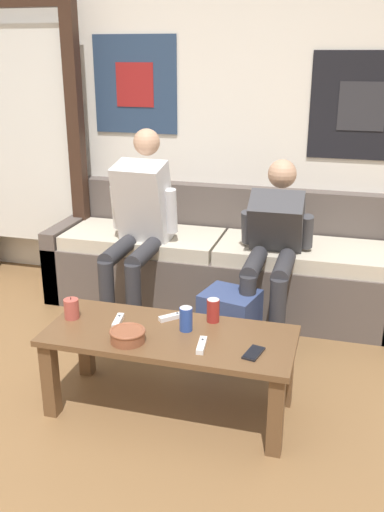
# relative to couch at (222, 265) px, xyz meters

# --- Properties ---
(ground_plane) EXTENTS (18.00, 18.00, 0.00)m
(ground_plane) POSITION_rel_couch_xyz_m (-0.18, -1.97, -0.29)
(ground_plane) COLOR brown
(wall_back) EXTENTS (10.00, 0.07, 2.55)m
(wall_back) POSITION_rel_couch_xyz_m (-0.18, 0.36, 0.98)
(wall_back) COLOR white
(wall_back) RESTS_ON ground_plane
(door_frame) EXTENTS (1.00, 0.10, 2.15)m
(door_frame) POSITION_rel_couch_xyz_m (-1.61, 0.14, 0.90)
(door_frame) COLOR #382319
(door_frame) RESTS_ON ground_plane
(couch) EXTENTS (2.50, 0.71, 0.82)m
(couch) POSITION_rel_couch_xyz_m (0.00, 0.00, 0.00)
(couch) COLOR #564C47
(couch) RESTS_ON ground_plane
(coffee_table) EXTENTS (1.25, 0.52, 0.44)m
(coffee_table) POSITION_rel_couch_xyz_m (0.04, -1.37, 0.07)
(coffee_table) COLOR brown
(coffee_table) RESTS_ON ground_plane
(person_seated_adult) EXTENTS (0.47, 0.85, 1.28)m
(person_seated_adult) POSITION_rel_couch_xyz_m (-0.49, -0.36, 0.40)
(person_seated_adult) COLOR #2D2D33
(person_seated_adult) RESTS_ON ground_plane
(person_seated_teen) EXTENTS (0.47, 0.95, 1.10)m
(person_seated_teen) POSITION_rel_couch_xyz_m (0.41, -0.35, 0.32)
(person_seated_teen) COLOR #2D2D33
(person_seated_teen) RESTS_ON ground_plane
(backpack) EXTENTS (0.37, 0.36, 0.42)m
(backpack) POSITION_rel_couch_xyz_m (0.22, -0.76, -0.10)
(backpack) COLOR navy
(backpack) RESTS_ON ground_plane
(ceramic_bowl) EXTENTS (0.18, 0.18, 0.06)m
(ceramic_bowl) POSITION_rel_couch_xyz_m (-0.12, -1.51, 0.18)
(ceramic_bowl) COLOR brown
(ceramic_bowl) RESTS_ON coffee_table
(pillar_candle) EXTENTS (0.08, 0.08, 0.12)m
(pillar_candle) POSITION_rel_couch_xyz_m (-0.50, -1.34, 0.20)
(pillar_candle) COLOR #B24C42
(pillar_candle) RESTS_ON coffee_table
(drink_can_blue) EXTENTS (0.07, 0.07, 0.12)m
(drink_can_blue) POSITION_rel_couch_xyz_m (0.11, -1.32, 0.21)
(drink_can_blue) COLOR #28479E
(drink_can_blue) RESTS_ON coffee_table
(drink_can_red) EXTENTS (0.07, 0.07, 0.12)m
(drink_can_red) POSITION_rel_couch_xyz_m (0.22, -1.18, 0.21)
(drink_can_red) COLOR maroon
(drink_can_red) RESTS_ON coffee_table
(game_controller_near_left) EXTENTS (0.05, 0.15, 0.03)m
(game_controller_near_left) POSITION_rel_couch_xyz_m (0.23, -1.47, 0.16)
(game_controller_near_left) COLOR white
(game_controller_near_left) RESTS_ON coffee_table
(game_controller_near_right) EXTENTS (0.13, 0.13, 0.03)m
(game_controller_near_right) POSITION_rel_couch_xyz_m (0.01, -1.21, 0.16)
(game_controller_near_right) COLOR white
(game_controller_near_right) RESTS_ON coffee_table
(game_controller_far_center) EXTENTS (0.06, 0.15, 0.03)m
(game_controller_far_center) POSITION_rel_couch_xyz_m (-0.25, -1.33, 0.16)
(game_controller_far_center) COLOR white
(game_controller_far_center) RESTS_ON coffee_table
(cell_phone) EXTENTS (0.09, 0.15, 0.01)m
(cell_phone) POSITION_rel_couch_xyz_m (0.48, -1.46, 0.15)
(cell_phone) COLOR black
(cell_phone) RESTS_ON coffee_table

